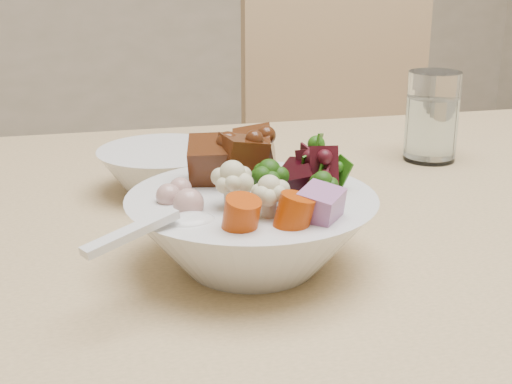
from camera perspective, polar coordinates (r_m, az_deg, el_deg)
chair_far at (r=1.50m, az=8.04°, el=0.87°), size 0.45×0.45×0.91m
food_bowl at (r=0.60m, az=-0.26°, el=-2.67°), size 0.21×0.21×0.11m
soup_spoon at (r=0.53m, az=-6.45°, el=-2.62°), size 0.11×0.06×0.02m
water_glass at (r=0.93m, az=13.88°, el=5.60°), size 0.07×0.07×0.11m
side_bowl at (r=0.80m, az=-7.36°, el=1.71°), size 0.15×0.15×0.05m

